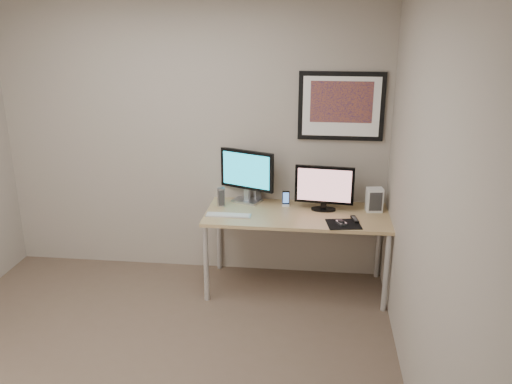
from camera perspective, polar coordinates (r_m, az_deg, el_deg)
floor at (r=4.09m, az=-11.69°, el=-18.04°), size 3.60×3.60×0.00m
room at (r=3.81m, az=-11.22°, el=6.53°), size 3.60×3.60×3.60m
desk at (r=4.78m, az=4.33°, el=-2.97°), size 1.60×0.70×0.73m
framed_art at (r=4.85m, az=8.96°, el=8.92°), size 0.75×0.04×0.60m
monitor_large at (r=4.95m, az=-0.96°, el=1.95°), size 0.51×0.25×0.49m
monitor_tv at (r=4.78m, az=7.21°, el=0.52°), size 0.52×0.14×0.41m
speaker_left at (r=4.90m, az=-3.70°, el=-0.52°), size 0.09×0.09×0.17m
speaker_right at (r=5.04m, az=0.13°, el=0.06°), size 0.09×0.09×0.17m
phone_dock at (r=4.91m, az=3.16°, el=-0.67°), size 0.07×0.07×0.14m
keyboard at (r=4.69m, az=-2.93°, el=-2.43°), size 0.39×0.11×0.01m
mousepad at (r=4.56m, az=9.20°, el=-3.36°), size 0.31×0.28×0.00m
mouse at (r=4.55m, az=8.96°, el=-3.12°), size 0.09×0.11×0.03m
remote at (r=4.66m, az=10.35°, el=-2.83°), size 0.07×0.16×0.02m
fan_unit at (r=4.87m, az=12.35°, el=-0.80°), size 0.15×0.12×0.21m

